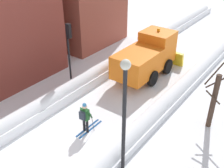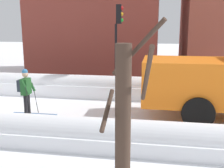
{
  "view_description": "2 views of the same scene",
  "coord_description": "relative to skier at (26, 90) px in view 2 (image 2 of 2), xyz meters",
  "views": [
    {
      "loc": [
        8.16,
        -6.48,
        9.49
      ],
      "look_at": [
        -0.17,
        4.65,
        1.31
      ],
      "focal_mm": 43.46,
      "sensor_mm": 36.0,
      "label": 1
    },
    {
      "loc": [
        9.95,
        6.55,
        3.47
      ],
      "look_at": [
        -0.91,
        4.74,
        1.06
      ],
      "focal_mm": 44.35,
      "sensor_mm": 36.0,
      "label": 2
    }
  ],
  "objects": [
    {
      "name": "traffic_light_pole",
      "position": [
        -3.84,
        2.99,
        2.06
      ],
      "size": [
        0.28,
        0.42,
        4.36
      ],
      "color": "black",
      "rests_on": "ground"
    },
    {
      "name": "bare_tree_near",
      "position": [
        5.03,
        4.38,
        0.67
      ],
      "size": [
        1.17,
        1.03,
        3.59
      ],
      "color": "#412F24",
      "rests_on": "ground"
    },
    {
      "name": "skier",
      "position": [
        0.0,
        0.0,
        0.0
      ],
      "size": [
        0.62,
        1.8,
        1.81
      ],
      "color": "black",
      "rests_on": "ground"
    }
  ]
}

